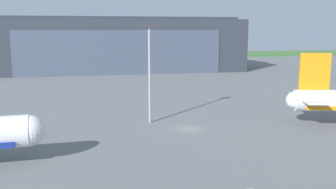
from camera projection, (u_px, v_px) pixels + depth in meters
name	position (u px, v px, depth m)	size (l,w,h in m)	color
ground_plane	(189.00, 129.00, 64.04)	(440.00, 440.00, 0.00)	slate
grass_field_strip	(116.00, 56.00, 241.26)	(440.00, 56.00, 0.08)	#407037
maintenance_hangar	(118.00, 45.00, 152.18)	(101.20, 29.80, 22.08)	#2D333D
apron_light_mast	(149.00, 66.00, 66.58)	(2.40, 0.50, 17.81)	#99999E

